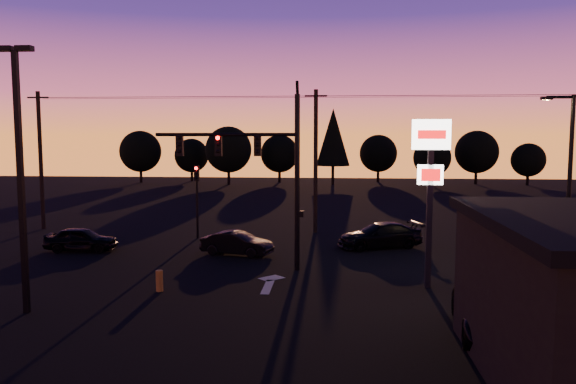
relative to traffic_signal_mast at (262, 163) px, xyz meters
name	(u,v)px	position (x,y,z in m)	size (l,w,h in m)	color
ground	(252,293)	(0.10, -3.99, -4.94)	(120.00, 120.00, 0.00)	black
lane_arrow	(270,282)	(0.60, -2.33, -4.93)	(1.20, 3.10, 0.01)	beige
traffic_signal_mast	(262,163)	(0.00, 0.00, 0.00)	(6.79, 0.52, 8.58)	black
secondary_signal	(197,191)	(-4.90, 7.49, -2.07)	(0.30, 0.31, 4.35)	black
parking_lot_light	(20,162)	(-7.40, -6.99, 0.33)	(1.25, 0.30, 9.14)	black
pylon_sign	(430,167)	(7.10, -2.49, -0.02)	(1.50, 0.28, 6.80)	black
streetlight	(568,173)	(14.01, 1.51, -0.52)	(1.55, 0.35, 8.00)	black
utility_pole_0	(41,159)	(-15.90, 10.01, -0.34)	(1.40, 0.26, 9.00)	black
utility_pole_1	(316,160)	(2.10, 10.01, -0.34)	(1.40, 0.26, 9.00)	black
power_wires	(316,96)	(2.10, 10.01, 3.63)	(36.00, 1.22, 0.07)	black
bollard	(159,281)	(-3.62, -3.97, -4.52)	(0.28, 0.28, 0.84)	#AD7420
tree_0	(140,151)	(-21.90, 46.01, -0.88)	(5.36, 5.36, 6.74)	black
tree_1	(192,156)	(-15.90, 49.01, -1.50)	(4.54, 4.54, 5.71)	black
tree_2	(229,150)	(-9.90, 44.01, -0.57)	(5.77, 5.78, 7.26)	black
tree_3	(279,154)	(-3.90, 48.01, -1.19)	(4.95, 4.95, 6.22)	black
tree_4	(333,137)	(3.10, 45.01, 0.99)	(4.18, 4.18, 9.50)	black
tree_5	(378,153)	(9.10, 50.01, -1.19)	(4.95, 4.95, 6.22)	black
tree_6	(432,158)	(15.10, 44.01, -1.50)	(4.54, 4.54, 5.71)	black
tree_7	(477,152)	(21.10, 47.01, -0.88)	(5.36, 5.36, 6.74)	black
tree_8	(528,160)	(27.10, 46.01, -1.82)	(4.12, 4.12, 5.19)	black
car_left	(81,239)	(-10.18, 3.28, -4.30)	(1.51, 3.76, 1.28)	black
car_mid	(237,243)	(-1.72, 3.00, -4.33)	(1.29, 3.69, 1.22)	black
car_right	(380,235)	(5.79, 5.52, -4.25)	(1.91, 4.70, 1.36)	black
suv_parked	(496,314)	(8.28, -7.96, -4.25)	(2.26, 4.91, 1.36)	black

